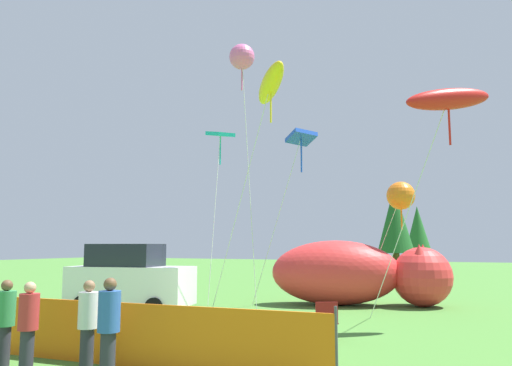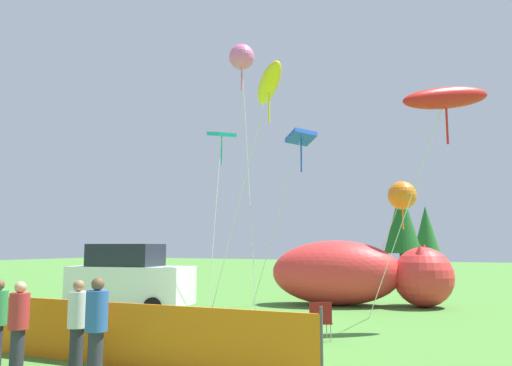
{
  "view_description": "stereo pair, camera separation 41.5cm",
  "coord_description": "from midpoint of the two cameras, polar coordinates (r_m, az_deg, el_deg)",
  "views": [
    {
      "loc": [
        6.98,
        -11.53,
        2.23
      ],
      "look_at": [
        -0.89,
        5.11,
        4.52
      ],
      "focal_mm": 35.0,
      "sensor_mm": 36.0,
      "label": 1
    },
    {
      "loc": [
        7.36,
        -11.35,
        2.23
      ],
      "look_at": [
        -0.89,
        5.11,
        4.52
      ],
      "focal_mm": 35.0,
      "sensor_mm": 36.0,
      "label": 2
    }
  ],
  "objects": [
    {
      "name": "spectator_in_white_shirt",
      "position": [
        10.61,
        -27.8,
        -13.66
      ],
      "size": [
        0.35,
        0.35,
        1.59
      ],
      "color": "#2D2D38",
      "rests_on": "ground"
    },
    {
      "name": "folding_chair",
      "position": [
        12.25,
        6.95,
        -15.13
      ],
      "size": [
        0.76,
        0.76,
        0.91
      ],
      "rotation": [
        0.0,
        0.0,
        2.1
      ],
      "color": "maroon",
      "rests_on": "ground"
    },
    {
      "name": "safety_fence",
      "position": [
        9.79,
        -14.07,
        -16.59
      ],
      "size": [
        7.22,
        0.47,
        1.27
      ],
      "rotation": [
        0.0,
        0.0,
        0.06
      ],
      "color": "orange",
      "rests_on": "ground"
    },
    {
      "name": "horizon_tree_northeast",
      "position": [
        40.74,
        15.31,
        -4.12
      ],
      "size": [
        2.85,
        2.85,
        6.79
      ],
      "color": "brown",
      "rests_on": "ground"
    },
    {
      "name": "ground_plane",
      "position": [
        13.69,
        -6.94,
        -16.42
      ],
      "size": [
        120.0,
        120.0,
        0.0
      ],
      "primitive_type": "plane",
      "color": "#477F33"
    },
    {
      "name": "spectator_in_grey_shirt",
      "position": [
        9.71,
        -19.87,
        -14.7
      ],
      "size": [
        0.35,
        0.35,
        1.6
      ],
      "color": "#2D2D38",
      "rests_on": "ground"
    },
    {
      "name": "kite_pink_octopus",
      "position": [
        19.32,
        -2.25,
        14.13
      ],
      "size": [
        1.15,
        0.95,
        9.73
      ],
      "color": "silver",
      "rests_on": "ground"
    },
    {
      "name": "kite_yellow_hero",
      "position": [
        16.63,
        0.95,
        11.19
      ],
      "size": [
        3.69,
        2.41,
        8.07
      ],
      "color": "silver",
      "rests_on": "ground"
    },
    {
      "name": "kite_red_lizard",
      "position": [
        14.99,
        20.34,
        8.91
      ],
      "size": [
        3.85,
        2.37,
        6.79
      ],
      "color": "silver",
      "rests_on": "ground"
    },
    {
      "name": "spectator_in_black_shirt",
      "position": [
        8.96,
        -17.8,
        -15.16
      ],
      "size": [
        0.37,
        0.37,
        1.69
      ],
      "color": "#2D2D38",
      "rests_on": "ground"
    },
    {
      "name": "spectator_in_yellow_shirt",
      "position": [
        9.98,
        -25.72,
        -14.27
      ],
      "size": [
        0.34,
        0.34,
        1.58
      ],
      "color": "#2D2D38",
      "rests_on": "ground"
    },
    {
      "name": "horizon_tree_mid",
      "position": [
        51.57,
        17.78,
        -5.12
      ],
      "size": [
        2.53,
        2.53,
        6.04
      ],
      "color": "brown",
      "rests_on": "ground"
    },
    {
      "name": "kite_teal_diamond",
      "position": [
        21.11,
        -4.68,
        5.27
      ],
      "size": [
        1.19,
        2.19,
        7.07
      ],
      "color": "silver",
      "rests_on": "ground"
    },
    {
      "name": "kite_orange_flower",
      "position": [
        19.91,
        15.64,
        -1.42
      ],
      "size": [
        2.36,
        1.26,
        4.66
      ],
      "color": "silver",
      "rests_on": "ground"
    },
    {
      "name": "kite_blue_box",
      "position": [
        18.53,
        4.47,
        4.89
      ],
      "size": [
        2.61,
        1.27,
        6.42
      ],
      "color": "silver",
      "rests_on": "ground"
    },
    {
      "name": "parked_car",
      "position": [
        17.7,
        -14.92,
        -10.54
      ],
      "size": [
        4.37,
        2.36,
        2.27
      ],
      "rotation": [
        0.0,
        0.0,
        0.18
      ],
      "color": "white",
      "rests_on": "ground"
    },
    {
      "name": "inflatable_cat",
      "position": [
        19.23,
        10.74,
        -10.32
      ],
      "size": [
        6.72,
        3.75,
        2.4
      ],
      "rotation": [
        0.0,
        0.0,
        0.28
      ],
      "color": "red",
      "rests_on": "ground"
    }
  ]
}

